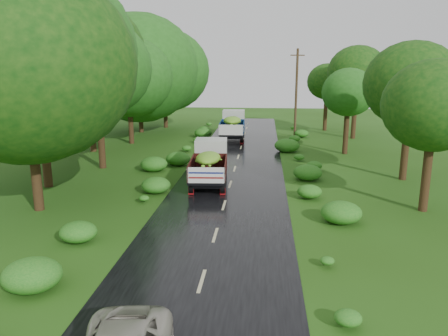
# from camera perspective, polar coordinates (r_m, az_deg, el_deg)

# --- Properties ---
(ground) EXTENTS (120.00, 120.00, 0.00)m
(ground) POSITION_cam_1_polar(r_m,az_deg,el_deg) (14.83, -2.93, -14.57)
(ground) COLOR #21440E
(ground) RESTS_ON ground
(road) EXTENTS (6.50, 80.00, 0.02)m
(road) POSITION_cam_1_polar(r_m,az_deg,el_deg) (19.35, -0.82, -7.65)
(road) COLOR black
(road) RESTS_ON ground
(road_lines) EXTENTS (0.12, 69.60, 0.00)m
(road_lines) POSITION_cam_1_polar(r_m,az_deg,el_deg) (20.28, -0.52, -6.61)
(road_lines) COLOR #BFB78C
(road_lines) RESTS_ON road
(truck_near) EXTENTS (2.36, 5.81, 2.39)m
(truck_near) POSITION_cam_1_polar(r_m,az_deg,el_deg) (26.00, -1.89, 0.90)
(truck_near) COLOR black
(truck_near) RESTS_ON ground
(truck_far) EXTENTS (2.33, 6.22, 2.59)m
(truck_far) POSITION_cam_1_polar(r_m,az_deg,el_deg) (41.79, 1.17, 5.78)
(truck_far) COLOR black
(truck_far) RESTS_ON ground
(utility_pole) EXTENTS (1.40, 0.69, 8.48)m
(utility_pole) POSITION_cam_1_polar(r_m,az_deg,el_deg) (43.59, 9.42, 9.75)
(utility_pole) COLOR #382616
(utility_pole) RESTS_ON ground
(trees_left) EXTENTS (7.44, 33.74, 9.81)m
(trees_left) POSITION_cam_1_polar(r_m,az_deg,el_deg) (36.43, -14.57, 12.77)
(trees_left) COLOR black
(trees_left) RESTS_ON ground
(trees_right) EXTENTS (5.26, 29.91, 7.76)m
(trees_right) POSITION_cam_1_polar(r_m,az_deg,el_deg) (35.33, 18.32, 10.25)
(trees_right) COLOR black
(trees_right) RESTS_ON ground
(shrubs) EXTENTS (11.90, 44.00, 0.70)m
(shrubs) POSITION_cam_1_polar(r_m,az_deg,el_deg) (27.83, 1.13, -0.38)
(shrubs) COLOR #19691A
(shrubs) RESTS_ON ground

